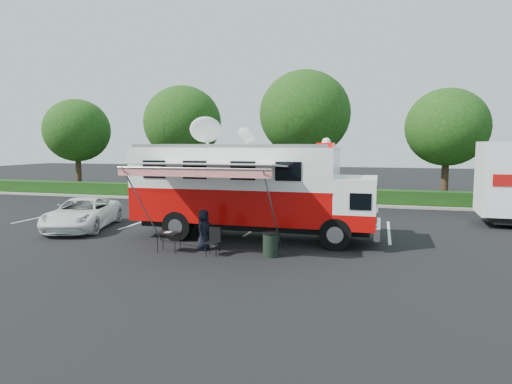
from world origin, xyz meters
TOP-DOWN VIEW (x-y plane):
  - ground_plane at (0.00, 0.00)m, footprint 120.00×120.00m
  - back_border at (1.14, 12.90)m, footprint 60.00×6.14m
  - stall_lines at (-0.50, 3.00)m, footprint 24.12×5.50m
  - command_truck at (-0.09, -0.00)m, footprint 10.08×2.77m
  - awning at (-0.99, -2.88)m, footprint 5.50×2.83m
  - white_suv at (-8.19, -0.02)m, footprint 3.63×5.59m
  - person at (-1.21, -2.45)m, footprint 0.53×0.77m
  - folding_table at (-2.32, -3.07)m, footprint 0.91×0.69m
  - folding_chair at (-0.57, -3.06)m, footprint 0.55×0.57m
  - trash_bin at (1.43, -2.78)m, footprint 0.58×0.58m

SIDE VIEW (x-z plane):
  - ground_plane at x=0.00m, z-range 0.00..0.00m
  - white_suv at x=-8.19m, z-range -0.72..0.72m
  - person at x=-1.21m, z-range -0.76..0.76m
  - stall_lines at x=-0.50m, z-range 0.00..0.01m
  - trash_bin at x=1.43m, z-range 0.00..0.87m
  - folding_chair at x=-0.57m, z-range 0.09..1.07m
  - folding_table at x=-2.32m, z-range 0.31..1.03m
  - command_truck at x=-0.09m, z-range -0.35..4.49m
  - awning at x=-0.99m, z-range 1.46..4.78m
  - back_border at x=1.14m, z-range 0.57..9.44m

